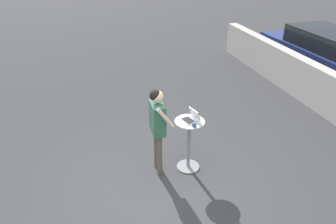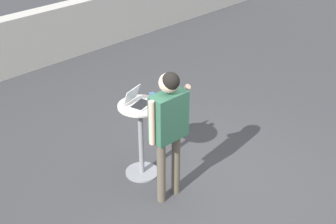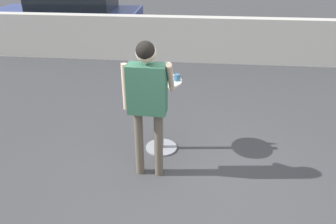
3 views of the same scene
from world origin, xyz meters
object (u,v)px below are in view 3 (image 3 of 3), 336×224
(laptop, at_px, (160,76))
(standing_person, at_px, (147,93))
(coffee_mug, at_px, (177,77))
(parked_car_near_street, at_px, (70,15))
(cafe_table, at_px, (161,111))

(laptop, bearing_deg, standing_person, -96.01)
(standing_person, bearing_deg, laptop, 83.99)
(laptop, distance_m, standing_person, 0.64)
(coffee_mug, xyz_separation_m, parked_car_near_street, (-3.87, 5.99, -0.33))
(cafe_table, height_order, laptop, laptop)
(cafe_table, distance_m, parked_car_near_street, 7.03)
(coffee_mug, distance_m, standing_person, 0.69)
(cafe_table, height_order, standing_person, standing_person)
(cafe_table, relative_size, parked_car_near_street, 0.24)
(cafe_table, xyz_separation_m, coffee_mug, (0.22, 0.01, 0.50))
(cafe_table, height_order, parked_car_near_street, parked_car_near_street)
(standing_person, relative_size, parked_car_near_street, 0.39)
(laptop, bearing_deg, parked_car_near_street, 121.32)
(standing_person, height_order, parked_car_near_street, standing_person)
(coffee_mug, xyz_separation_m, standing_person, (-0.30, -0.62, 0.03))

